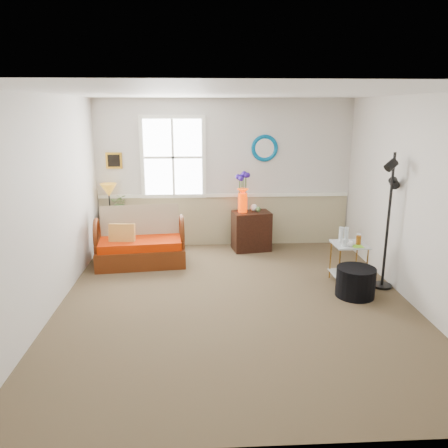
{
  "coord_description": "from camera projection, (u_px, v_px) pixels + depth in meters",
  "views": [
    {
      "loc": [
        -0.43,
        -5.19,
        2.43
      ],
      "look_at": [
        -0.13,
        0.35,
        0.95
      ],
      "focal_mm": 35.0,
      "sensor_mm": 36.0,
      "label": 1
    }
  ],
  "objects": [
    {
      "name": "floor",
      "position": [
        235.0,
        302.0,
        5.65
      ],
      "size": [
        4.5,
        5.0,
        0.01
      ],
      "primitive_type": "cube",
      "color": "brown",
      "rests_on": "ground"
    },
    {
      "name": "ceiling",
      "position": [
        237.0,
        93.0,
        4.98
      ],
      "size": [
        4.5,
        5.0,
        0.01
      ],
      "primitive_type": "cube",
      "color": "white",
      "rests_on": "walls"
    },
    {
      "name": "walls",
      "position": [
        236.0,
        204.0,
        5.32
      ],
      "size": [
        4.51,
        5.01,
        2.6
      ],
      "color": "beige",
      "rests_on": "floor"
    },
    {
      "name": "wainscot",
      "position": [
        225.0,
        221.0,
        7.93
      ],
      "size": [
        4.46,
        0.02,
        0.9
      ],
      "primitive_type": "cube",
      "color": "tan",
      "rests_on": "walls"
    },
    {
      "name": "chair_rail",
      "position": [
        225.0,
        195.0,
        7.8
      ],
      "size": [
        4.46,
        0.04,
        0.06
      ],
      "primitive_type": "cube",
      "color": "white",
      "rests_on": "walls"
    },
    {
      "name": "window",
      "position": [
        173.0,
        157.0,
        7.58
      ],
      "size": [
        1.14,
        0.06,
        1.44
      ],
      "primitive_type": null,
      "color": "white",
      "rests_on": "walls"
    },
    {
      "name": "picture",
      "position": [
        114.0,
        161.0,
        7.55
      ],
      "size": [
        0.28,
        0.03,
        0.28
      ],
      "primitive_type": "cube",
      "color": "gold",
      "rests_on": "walls"
    },
    {
      "name": "mirror",
      "position": [
        265.0,
        148.0,
        7.63
      ],
      "size": [
        0.47,
        0.07,
        0.47
      ],
      "primitive_type": "torus",
      "rotation": [
        1.57,
        0.0,
        0.0
      ],
      "color": "#0078AA",
      "rests_on": "walls"
    },
    {
      "name": "loveseat",
      "position": [
        140.0,
        237.0,
        6.93
      ],
      "size": [
        1.45,
        0.92,
        0.9
      ],
      "primitive_type": null,
      "rotation": [
        0.0,
        0.0,
        0.11
      ],
      "color": "#5A2008",
      "rests_on": "floor"
    },
    {
      "name": "throw_pillow",
      "position": [
        122.0,
        237.0,
        6.79
      ],
      "size": [
        0.41,
        0.13,
        0.4
      ],
      "primitive_type": null,
      "rotation": [
        0.0,
        0.0,
        -0.08
      ],
      "color": "#B75E1A",
      "rests_on": "loveseat"
    },
    {
      "name": "lamp_stand",
      "position": [
        113.0,
        231.0,
        7.68
      ],
      "size": [
        0.42,
        0.42,
        0.66
      ],
      "primitive_type": null,
      "rotation": [
        0.0,
        0.0,
        0.14
      ],
      "color": "black",
      "rests_on": "floor"
    },
    {
      "name": "table_lamp",
      "position": [
        109.0,
        198.0,
        7.56
      ],
      "size": [
        0.33,
        0.33,
        0.51
      ],
      "primitive_type": null,
      "rotation": [
        0.0,
        0.0,
        -0.18
      ],
      "color": "#C6831E",
      "rests_on": "lamp_stand"
    },
    {
      "name": "potted_plant",
      "position": [
        120.0,
        205.0,
        7.6
      ],
      "size": [
        0.31,
        0.34,
        0.26
      ],
      "primitive_type": "imported",
      "rotation": [
        0.0,
        0.0,
        -0.03
      ],
      "color": "#54753D",
      "rests_on": "lamp_stand"
    },
    {
      "name": "cabinet",
      "position": [
        251.0,
        231.0,
        7.65
      ],
      "size": [
        0.7,
        0.51,
        0.68
      ],
      "primitive_type": null,
      "rotation": [
        0.0,
        0.0,
        0.16
      ],
      "color": "black",
      "rests_on": "floor"
    },
    {
      "name": "flower_vase",
      "position": [
        243.0,
        193.0,
        7.48
      ],
      "size": [
        0.26,
        0.26,
        0.69
      ],
      "primitive_type": null,
      "rotation": [
        0.0,
        0.0,
        0.34
      ],
      "color": "#F13200",
      "rests_on": "cabinet"
    },
    {
      "name": "side_table",
      "position": [
        348.0,
        263.0,
        6.2
      ],
      "size": [
        0.47,
        0.47,
        0.58
      ],
      "primitive_type": null,
      "rotation": [
        0.0,
        0.0,
        0.02
      ],
      "color": "#B68032",
      "rests_on": "floor"
    },
    {
      "name": "tabletop_items",
      "position": [
        351.0,
        236.0,
        6.1
      ],
      "size": [
        0.39,
        0.39,
        0.22
      ],
      "primitive_type": null,
      "rotation": [
        0.0,
        0.0,
        0.06
      ],
      "color": "silver",
      "rests_on": "side_table"
    },
    {
      "name": "floor_lamp",
      "position": [
        388.0,
        222.0,
        5.9
      ],
      "size": [
        0.34,
        0.34,
        1.88
      ],
      "primitive_type": null,
      "rotation": [
        0.0,
        0.0,
        0.33
      ],
      "color": "black",
      "rests_on": "floor"
    },
    {
      "name": "ottoman",
      "position": [
        356.0,
        282.0,
        5.78
      ],
      "size": [
        0.54,
        0.54,
        0.39
      ],
      "primitive_type": "cylinder",
      "rotation": [
        0.0,
        0.0,
        0.05
      ],
      "color": "black",
      "rests_on": "floor"
    }
  ]
}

